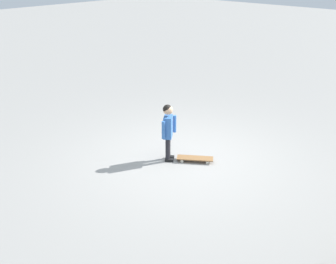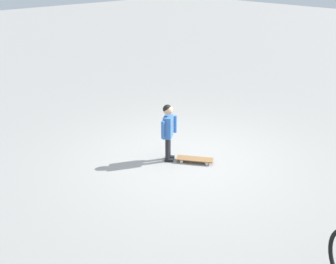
% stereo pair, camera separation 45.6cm
% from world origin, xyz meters
% --- Properties ---
extents(ground_plane, '(50.00, 50.00, 0.00)m').
position_xyz_m(ground_plane, '(0.00, 0.00, 0.00)').
color(ground_plane, gray).
extents(child_person, '(0.41, 0.27, 1.06)m').
position_xyz_m(child_person, '(0.24, -0.22, 0.66)').
color(child_person, black).
rests_on(child_person, ground).
extents(skateboard, '(0.53, 0.64, 0.07)m').
position_xyz_m(skateboard, '(-0.04, 0.18, 0.06)').
color(skateboard, olive).
rests_on(skateboard, ground).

